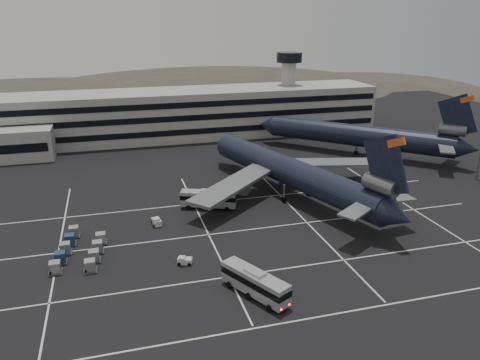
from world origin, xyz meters
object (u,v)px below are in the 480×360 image
Objects in this scene: tug_a at (157,222)px; uld_cluster at (79,250)px; trijet_main at (292,172)px; bus_near at (255,282)px; bus_far at (208,198)px.

tug_a is 0.17× the size of uld_cluster.
trijet_main is 21.62× the size of tug_a.
uld_cluster is at bearing 113.77° from bus_near.
bus_near is at bearing -38.02° from uld_cluster.
tug_a is at bearing 137.98° from bus_far.
bus_near is 0.98× the size of bus_far.
bus_far is 26.47m from uld_cluster.
tug_a is (-10.20, 25.58, -1.38)m from bus_near.
trijet_main reaches higher than uld_cluster.
tug_a is (-10.44, -5.07, -1.37)m from bus_far.
bus_near is 29.16m from uld_cluster.
bus_near is 0.71× the size of uld_cluster.
trijet_main is 3.78× the size of uld_cluster.
bus_far is at bearing 61.33° from bus_near.
bus_far is (-17.57, -1.36, -3.20)m from trijet_main.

